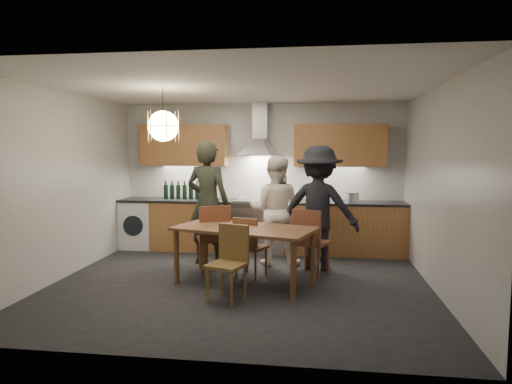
# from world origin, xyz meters

# --- Properties ---
(ground) EXTENTS (5.00, 5.00, 0.00)m
(ground) POSITION_xyz_m (0.00, 0.00, 0.00)
(ground) COLOR black
(ground) RESTS_ON ground
(room_shell) EXTENTS (5.02, 4.52, 2.61)m
(room_shell) POSITION_xyz_m (0.00, 0.00, 1.71)
(room_shell) COLOR silver
(room_shell) RESTS_ON ground
(counter_run) EXTENTS (5.00, 0.62, 0.90)m
(counter_run) POSITION_xyz_m (0.02, 1.95, 0.45)
(counter_run) COLOR #BB7F48
(counter_run) RESTS_ON ground
(range_stove) EXTENTS (0.90, 0.60, 0.92)m
(range_stove) POSITION_xyz_m (0.00, 1.94, 0.44)
(range_stove) COLOR silver
(range_stove) RESTS_ON ground
(wall_fixtures) EXTENTS (4.30, 0.54, 1.10)m
(wall_fixtures) POSITION_xyz_m (0.00, 2.07, 1.87)
(wall_fixtures) COLOR #BD7F48
(wall_fixtures) RESTS_ON ground
(pendant_lamp) EXTENTS (0.43, 0.43, 0.70)m
(pendant_lamp) POSITION_xyz_m (-1.00, -0.10, 2.10)
(pendant_lamp) COLOR black
(pendant_lamp) RESTS_ON ground
(dining_table) EXTENTS (2.01, 1.40, 0.77)m
(dining_table) POSITION_xyz_m (0.06, -0.00, 0.68)
(dining_table) COLOR brown
(dining_table) RESTS_ON ground
(chair_back_left) EXTENTS (0.58, 0.58, 0.99)m
(chair_back_left) POSITION_xyz_m (-0.47, 0.48, 0.57)
(chair_back_left) COLOR brown
(chair_back_left) RESTS_ON ground
(chair_back_mid) EXTENTS (0.50, 0.50, 0.85)m
(chair_back_mid) POSITION_xyz_m (0.06, 0.30, 0.49)
(chair_back_mid) COLOR brown
(chair_back_mid) RESTS_ON ground
(chair_back_right) EXTENTS (0.57, 0.57, 0.96)m
(chair_back_right) POSITION_xyz_m (0.91, 0.47, 0.55)
(chair_back_right) COLOR brown
(chair_back_right) RESTS_ON ground
(chair_front) EXTENTS (0.51, 0.51, 0.90)m
(chair_front) POSITION_xyz_m (-0.02, -0.63, 0.51)
(chair_front) COLOR brown
(chair_front) RESTS_ON ground
(person_left) EXTENTS (0.78, 0.60, 1.92)m
(person_left) POSITION_xyz_m (-0.68, 0.99, 0.96)
(person_left) COLOR black
(person_left) RESTS_ON ground
(person_mid) EXTENTS (0.87, 0.70, 1.69)m
(person_mid) POSITION_xyz_m (0.36, 1.10, 0.85)
(person_mid) COLOR white
(person_mid) RESTS_ON ground
(person_right) EXTENTS (1.31, 0.91, 1.85)m
(person_right) POSITION_xyz_m (1.03, 0.90, 0.93)
(person_right) COLOR black
(person_right) RESTS_ON ground
(mixing_bowl) EXTENTS (0.30, 0.30, 0.07)m
(mixing_bowl) POSITION_xyz_m (1.04, 1.92, 0.94)
(mixing_bowl) COLOR silver
(mixing_bowl) RESTS_ON counter_run
(stock_pot) EXTENTS (0.25, 0.25, 0.16)m
(stock_pot) POSITION_xyz_m (1.59, 1.90, 0.98)
(stock_pot) COLOR silver
(stock_pot) RESTS_ON counter_run
(wine_bottles) EXTENTS (0.89, 0.08, 0.33)m
(wine_bottles) POSITION_xyz_m (-1.29, 1.98, 1.06)
(wine_bottles) COLOR black
(wine_bottles) RESTS_ON counter_run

